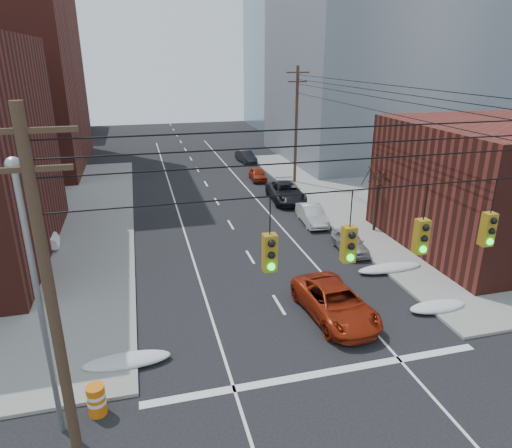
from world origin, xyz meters
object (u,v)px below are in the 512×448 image
parked_car_a (350,242)px  parked_car_f (246,157)px  parked_car_c (286,192)px  parked_car_e (258,174)px  construction_barrel (97,400)px  parked_car_b (312,215)px  red_pickup (335,303)px  parked_car_d (289,190)px  lot_car_a (20,242)px

parked_car_a → parked_car_f: bearing=94.0°
parked_car_c → parked_car_e: parked_car_c is taller
parked_car_c → construction_barrel: bearing=-119.1°
parked_car_a → parked_car_e: 18.76m
parked_car_a → parked_car_e: size_ratio=1.03×
parked_car_b → parked_car_c: (-0.13, 5.83, 0.09)m
red_pickup → parked_car_a: bearing=55.5°
parked_car_f → parked_car_c: bearing=-98.2°
parked_car_a → parked_car_c: (-0.58, 11.33, 0.15)m
parked_car_b → parked_car_e: (-0.68, 13.23, -0.08)m
parked_car_f → red_pickup: bearing=-103.7°
parked_car_d → red_pickup: bearing=-97.0°
red_pickup → parked_car_f: red_pickup is taller
parked_car_e → parked_car_f: parked_car_f is taller
parked_car_c → parked_car_e: (-0.55, 7.40, -0.17)m
red_pickup → parked_car_b: red_pickup is taller
lot_car_a → construction_barrel: size_ratio=3.92×
parked_car_e → construction_barrel: size_ratio=3.14×
parked_car_b → construction_barrel: (-14.34, -16.30, -0.10)m
red_pickup → construction_barrel: 11.28m
construction_barrel → red_pickup: bearing=19.5°
parked_car_b → lot_car_a: 19.83m
parked_car_a → parked_car_e: (-1.13, 18.73, -0.02)m
parked_car_d → construction_barrel: 27.35m
parked_car_d → parked_car_c: bearing=-117.8°
parked_car_a → parked_car_f: size_ratio=0.91×
parked_car_e → parked_car_f: (0.80, 8.39, 0.06)m
lot_car_a → parked_car_d: bearing=-75.3°
parked_car_a → parked_car_d: parked_car_d is taller
parked_car_b → red_pickup: bearing=-102.3°
parked_car_a → construction_barrel: size_ratio=3.24×
parked_car_b → parked_car_f: bearing=93.9°
parked_car_c → parked_car_d: parked_car_c is taller
parked_car_e → construction_barrel: parked_car_e is taller
parked_car_a → lot_car_a: bearing=170.0°
parked_car_f → lot_car_a: size_ratio=0.91×
construction_barrel → parked_car_b: bearing=48.7°
parked_car_c → parked_car_f: size_ratio=1.39×
parked_car_a → parked_car_b: bearing=97.9°
parked_car_c → parked_car_d: (0.58, 0.89, -0.10)m
red_pickup → lot_car_a: 19.97m
parked_car_b → lot_car_a: bearing=-173.7°
parked_car_b → parked_car_f: size_ratio=1.03×
parked_car_f → construction_barrel: 40.57m
parked_car_d → parked_car_f: bearing=96.5°
parked_car_b → construction_barrel: parked_car_b is taller
parked_car_d → lot_car_a: (-20.26, -7.45, 0.21)m
parked_car_b → parked_car_c: 5.83m
parked_car_d → parked_car_b: bearing=-88.6°
parked_car_d → lot_car_a: bearing=-154.6°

